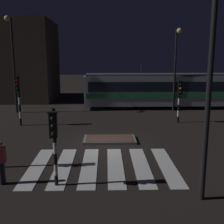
% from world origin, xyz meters
% --- Properties ---
extents(ground_plane, '(120.00, 120.00, 0.00)m').
position_xyz_m(ground_plane, '(0.00, 0.00, 0.00)').
color(ground_plane, black).
extents(rail_near, '(80.00, 0.12, 0.03)m').
position_xyz_m(rail_near, '(0.00, 10.52, 0.01)').
color(rail_near, '#59595E').
rests_on(rail_near, ground).
extents(rail_far, '(80.00, 0.12, 0.03)m').
position_xyz_m(rail_far, '(0.00, 11.95, 0.01)').
color(rail_far, '#59595E').
rests_on(rail_far, ground).
extents(crosswalk_zebra, '(6.55, 4.63, 0.02)m').
position_xyz_m(crosswalk_zebra, '(-0.00, -2.90, 0.01)').
color(crosswalk_zebra, silver).
rests_on(crosswalk_zebra, ground).
extents(traffic_island, '(3.02, 1.61, 0.18)m').
position_xyz_m(traffic_island, '(0.40, 0.89, 0.09)').
color(traffic_island, slate).
rests_on(traffic_island, ground).
extents(traffic_light_corner_far_right, '(0.36, 0.42, 3.18)m').
position_xyz_m(traffic_light_corner_far_right, '(5.59, 5.23, 2.10)').
color(traffic_light_corner_far_right, black).
rests_on(traffic_light_corner_far_right, ground).
extents(traffic_light_kerb_mid_left, '(0.36, 0.42, 3.00)m').
position_xyz_m(traffic_light_kerb_mid_left, '(-1.75, -4.81, 1.98)').
color(traffic_light_kerb_mid_left, black).
rests_on(traffic_light_kerb_mid_left, ground).
extents(traffic_light_corner_far_left, '(0.36, 0.42, 3.55)m').
position_xyz_m(traffic_light_corner_far_left, '(-5.84, 4.65, 2.34)').
color(traffic_light_corner_far_left, black).
rests_on(traffic_light_corner_far_left, ground).
extents(street_lamp_near_kerb, '(0.44, 1.21, 7.73)m').
position_xyz_m(street_lamp_near_kerb, '(3.44, -6.13, 4.85)').
color(street_lamp_near_kerb, black).
rests_on(street_lamp_near_kerb, ground).
extents(street_lamp_trackside_left, '(0.44, 1.21, 8.00)m').
position_xyz_m(street_lamp_trackside_left, '(-7.52, 9.16, 5.00)').
color(street_lamp_trackside_left, black).
rests_on(street_lamp_trackside_left, ground).
extents(street_lamp_trackside_right, '(0.44, 1.21, 7.14)m').
position_xyz_m(street_lamp_trackside_right, '(6.38, 9.69, 4.53)').
color(street_lamp_trackside_right, black).
rests_on(street_lamp_trackside_right, ground).
extents(tram, '(15.21, 2.58, 4.15)m').
position_xyz_m(tram, '(5.82, 11.23, 1.75)').
color(tram, '#B2BCC1').
rests_on(tram, ground).
extents(pedestrian_waiting_at_kerb, '(0.36, 0.24, 1.71)m').
position_xyz_m(pedestrian_waiting_at_kerb, '(-3.85, -4.52, 0.88)').
color(pedestrian_waiting_at_kerb, black).
rests_on(pedestrian_waiting_at_kerb, ground).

